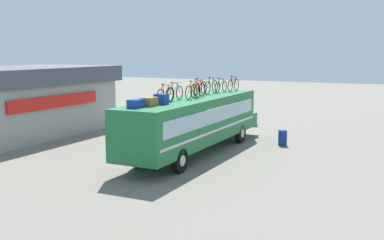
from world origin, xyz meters
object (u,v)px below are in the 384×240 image
object	(u,v)px
rooftop_bicycle_8	(233,85)
luggage_bag_3	(161,99)
bus	(195,120)
rooftop_bicycle_5	(200,88)
trash_bin	(283,138)
rooftop_bicycle_7	(221,86)
luggage_bag_2	(149,102)
rooftop_bicycle_1	(166,95)
luggage_bag_1	(136,104)
rooftop_bicycle_3	(193,91)
rooftop_bicycle_2	(175,93)
rooftop_bicycle_6	(211,87)
rooftop_bicycle_4	(198,89)

from	to	relation	value
rooftop_bicycle_8	luggage_bag_3	bearing A→B (deg)	176.99
bus	rooftop_bicycle_5	bearing A→B (deg)	15.77
luggage_bag_3	trash_bin	size ratio (longest dim) A/B	0.63
rooftop_bicycle_7	trash_bin	bearing A→B (deg)	-79.23
luggage_bag_3	rooftop_bicycle_5	distance (m)	4.77
luggage_bag_2	rooftop_bicycle_1	xyz separation A→B (m)	(1.55, 0.06, 0.18)
luggage_bag_1	rooftop_bicycle_3	distance (m)	4.45
luggage_bag_1	rooftop_bicycle_7	xyz separation A→B (m)	(8.50, -0.33, 0.18)
luggage_bag_2	rooftop_bicycle_2	bearing A→B (deg)	2.15
rooftop_bicycle_5	trash_bin	xyz separation A→B (m)	(2.78, -3.89, -2.90)
rooftop_bicycle_2	rooftop_bicycle_7	bearing A→B (deg)	-2.82
rooftop_bicycle_7	rooftop_bicycle_6	bearing A→B (deg)	172.05
rooftop_bicycle_5	rooftop_bicycle_6	xyz separation A→B (m)	(1.05, -0.21, 0.01)
rooftop_bicycle_2	rooftop_bicycle_6	world-z (taller)	rooftop_bicycle_6
luggage_bag_3	rooftop_bicycle_4	size ratio (longest dim) A/B	0.32
luggage_bag_1	luggage_bag_2	size ratio (longest dim) A/B	1.06
rooftop_bicycle_2	rooftop_bicycle_4	xyz separation A→B (m)	(2.04, -0.27, 0.02)
rooftop_bicycle_6	luggage_bag_2	bearing A→B (deg)	179.88
luggage_bag_3	rooftop_bicycle_4	world-z (taller)	rooftop_bicycle_4
rooftop_bicycle_1	rooftop_bicycle_6	distance (m)	5.09
luggage_bag_3	rooftop_bicycle_7	world-z (taller)	rooftop_bicycle_7
rooftop_bicycle_5	rooftop_bicycle_8	world-z (taller)	rooftop_bicycle_8
luggage_bag_2	rooftop_bicycle_4	bearing A→B (deg)	-2.27
luggage_bag_1	rooftop_bicycle_8	world-z (taller)	rooftop_bicycle_8
rooftop_bicycle_3	rooftop_bicycle_4	size ratio (longest dim) A/B	0.99
luggage_bag_2	bus	bearing A→B (deg)	-2.35
rooftop_bicycle_4	rooftop_bicycle_7	bearing A→B (deg)	0.34
rooftop_bicycle_8	trash_bin	world-z (taller)	rooftop_bicycle_8
luggage_bag_2	rooftop_bicycle_1	size ratio (longest dim) A/B	0.42
rooftop_bicycle_1	rooftop_bicycle_2	distance (m)	0.96
luggage_bag_2	rooftop_bicycle_3	size ratio (longest dim) A/B	0.41
luggage_bag_1	luggage_bag_3	world-z (taller)	luggage_bag_3
luggage_bag_1	trash_bin	xyz separation A→B (m)	(9.18, -3.86, -2.68)
rooftop_bicycle_1	rooftop_bicycle_8	xyz separation A→B (m)	(7.16, -0.60, 0.03)
rooftop_bicycle_2	rooftop_bicycle_5	xyz separation A→B (m)	(3.08, 0.11, 0.01)
rooftop_bicycle_5	trash_bin	world-z (taller)	rooftop_bicycle_5
rooftop_bicycle_1	rooftop_bicycle_7	world-z (taller)	rooftop_bicycle_1
rooftop_bicycle_6	luggage_bag_1	bearing A→B (deg)	178.60
luggage_bag_1	rooftop_bicycle_3	world-z (taller)	rooftop_bicycle_3
rooftop_bicycle_4	rooftop_bicycle_8	distance (m)	4.17
rooftop_bicycle_1	rooftop_bicycle_4	world-z (taller)	rooftop_bicycle_4
bus	luggage_bag_2	world-z (taller)	luggage_bag_2
rooftop_bicycle_4	rooftop_bicycle_5	distance (m)	1.11
rooftop_bicycle_2	rooftop_bicycle_5	distance (m)	3.08
luggage_bag_2	luggage_bag_3	bearing A→B (deg)	-8.49
rooftop_bicycle_4	trash_bin	bearing A→B (deg)	-42.59
rooftop_bicycle_3	rooftop_bicycle_5	xyz separation A→B (m)	(1.98, 0.55, 0.01)
rooftop_bicycle_5	rooftop_bicycle_7	world-z (taller)	rooftop_bicycle_5
luggage_bag_3	rooftop_bicycle_5	xyz separation A→B (m)	(4.75, 0.32, 0.16)
rooftop_bicycle_3	rooftop_bicycle_4	distance (m)	0.96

